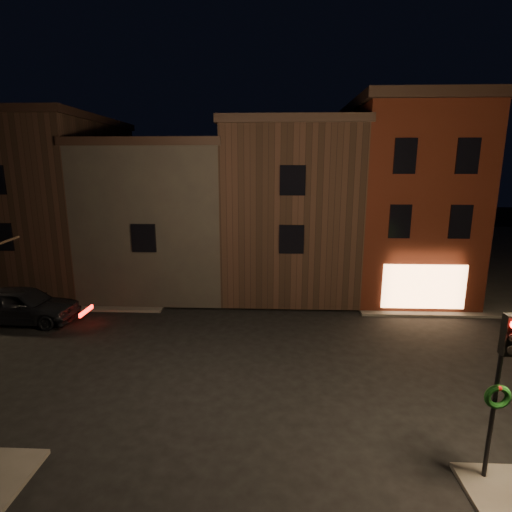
{
  "coord_description": "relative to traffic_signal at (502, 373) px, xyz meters",
  "views": [
    {
      "loc": [
        0.66,
        -13.59,
        7.16
      ],
      "look_at": [
        -0.15,
        3.99,
        3.2
      ],
      "focal_mm": 28.0,
      "sensor_mm": 36.0,
      "label": 1
    }
  ],
  "objects": [
    {
      "name": "sidewalk_far_left",
      "position": [
        -25.6,
        25.51,
        -2.75
      ],
      "size": [
        30.0,
        30.0,
        0.12
      ],
      "primitive_type": "cube",
      "color": "#2D2B28",
      "rests_on": "ground"
    },
    {
      "name": "ground",
      "position": [
        -5.6,
        5.51,
        -2.81
      ],
      "size": [
        120.0,
        120.0,
        0.0
      ],
      "primitive_type": "plane",
      "color": "black",
      "rests_on": "ground"
    },
    {
      "name": "row_building_c",
      "position": [
        -18.6,
        16.01,
        2.28
      ],
      "size": [
        7.3,
        10.3,
        9.9
      ],
      "color": "black",
      "rests_on": "ground"
    },
    {
      "name": "row_building_a",
      "position": [
        -4.1,
        16.01,
        2.03
      ],
      "size": [
        7.3,
        10.3,
        9.4
      ],
      "color": "black",
      "rests_on": "ground"
    },
    {
      "name": "corner_building",
      "position": [
        2.4,
        14.98,
        2.59
      ],
      "size": [
        6.5,
        8.5,
        10.5
      ],
      "color": "#41150B",
      "rests_on": "ground"
    },
    {
      "name": "row_building_b",
      "position": [
        -11.35,
        16.01,
        1.53
      ],
      "size": [
        7.8,
        10.3,
        8.4
      ],
      "color": "black",
      "rests_on": "ground"
    },
    {
      "name": "parked_car_a",
      "position": [
        -16.65,
        9.04,
        -1.95
      ],
      "size": [
        5.1,
        2.15,
        1.72
      ],
      "primitive_type": "imported",
      "rotation": [
        0.0,
        0.0,
        1.55
      ],
      "color": "black",
      "rests_on": "ground"
    },
    {
      "name": "sidewalk_far_right",
      "position": [
        14.4,
        25.51,
        -2.75
      ],
      "size": [
        30.0,
        30.0,
        0.12
      ],
      "primitive_type": "cube",
      "color": "#2D2B28",
      "rests_on": "ground"
    },
    {
      "name": "traffic_signal",
      "position": [
        0.0,
        0.0,
        0.0
      ],
      "size": [
        0.58,
        0.38,
        4.05
      ],
      "color": "black",
      "rests_on": "sidewalk_near_right"
    }
  ]
}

